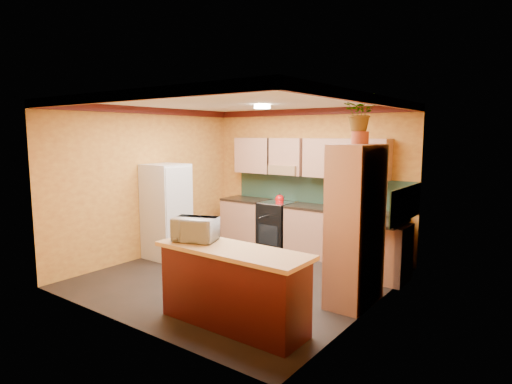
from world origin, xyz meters
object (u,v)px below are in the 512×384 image
base_cabinets_back (304,230)px  microwave (195,229)px  stove (277,225)px  pantry (356,225)px  breakfast_bar (233,289)px  fridge (166,211)px

base_cabinets_back → microwave: bearing=-84.8°
base_cabinets_back → stove: stove is taller
stove → pantry: bearing=-35.7°
microwave → base_cabinets_back: bearing=74.4°
pantry → breakfast_bar: bearing=-120.1°
stove → fridge: fridge is taller
base_cabinets_back → pantry: bearing=-44.3°
fridge → microwave: 2.61m
stove → breakfast_bar: stove is taller
base_cabinets_back → pantry: 2.50m
fridge → breakfast_bar: 3.13m
breakfast_bar → base_cabinets_back: bearing=105.4°
pantry → microwave: bearing=-134.4°
stove → microwave: 3.35m
fridge → pantry: pantry is taller
stove → breakfast_bar: (1.50, -3.17, -0.02)m
base_cabinets_back → fridge: fridge is taller
stove → microwave: bearing=-73.9°
fridge → pantry: size_ratio=0.81×
base_cabinets_back → stove: (-0.62, -0.00, 0.02)m
pantry → fridge: bearing=-179.8°
pantry → breakfast_bar: (-0.86, -1.48, -0.61)m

